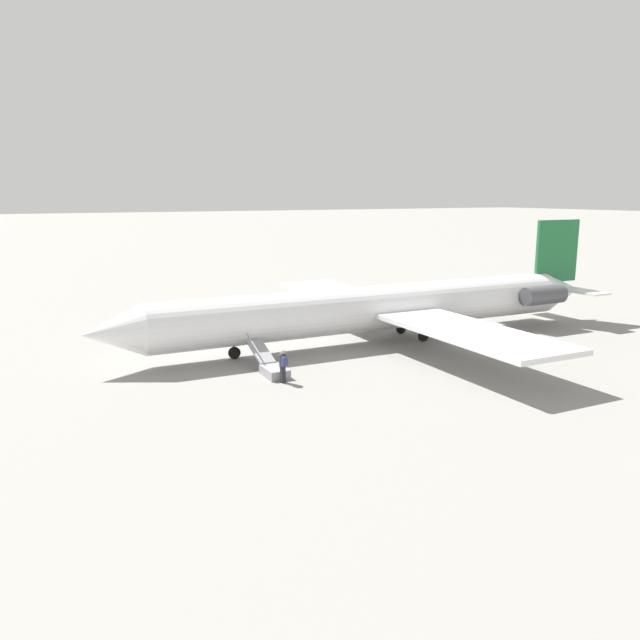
{
  "coord_description": "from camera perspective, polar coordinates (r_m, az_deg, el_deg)",
  "views": [
    {
      "loc": [
        21.55,
        33.51,
        9.52
      ],
      "look_at": [
        4.44,
        0.82,
        2.02
      ],
      "focal_mm": 35.0,
      "sensor_mm": 36.0,
      "label": 1
    }
  ],
  "objects": [
    {
      "name": "ground_plane",
      "position": [
        40.96,
        4.99,
        -2.0
      ],
      "size": [
        600.0,
        600.0,
        0.0
      ],
      "primitive_type": "plane",
      "color": "gray"
    },
    {
      "name": "airplane_main",
      "position": [
        41.07,
        6.34,
        1.25
      ],
      "size": [
        36.53,
        27.78,
        7.61
      ],
      "rotation": [
        0.0,
        0.0,
        -0.02
      ],
      "color": "white",
      "rests_on": "ground"
    },
    {
      "name": "boarding_stairs",
      "position": [
        33.53,
        -4.44,
        -4.35
      ],
      "size": [
        1.13,
        4.04,
        1.83
      ],
      "rotation": [
        0.0,
        0.0,
        -1.59
      ],
      "color": "#99999E",
      "rests_on": "ground"
    },
    {
      "name": "passenger",
      "position": [
        31.89,
        -3.4,
        -4.02
      ],
      "size": [
        0.36,
        0.54,
        1.74
      ],
      "rotation": [
        0.0,
        0.0,
        -1.59
      ],
      "color": "#23232D",
      "rests_on": "ground"
    }
  ]
}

